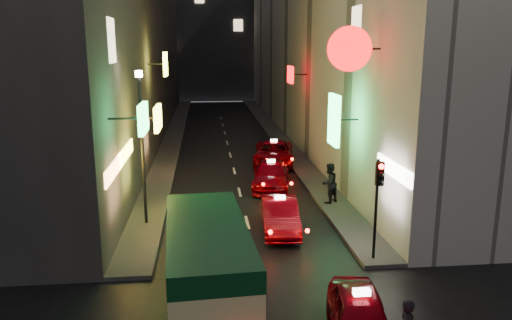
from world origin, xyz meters
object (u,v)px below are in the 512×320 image
object	(u,v)px
minibus	(207,258)
lamp_post	(142,138)
taxi_near	(360,315)
traffic_light	(378,188)

from	to	relation	value
minibus	lamp_post	size ratio (longest dim) A/B	0.99
minibus	taxi_near	xyz separation A→B (m)	(3.78, -1.78, -0.90)
taxi_near	lamp_post	size ratio (longest dim) A/B	0.79
traffic_light	lamp_post	xyz separation A→B (m)	(-8.20, 4.53, 1.04)
minibus	traffic_light	xyz separation A→B (m)	(5.71, 2.70, 1.04)
minibus	traffic_light	distance (m)	6.40
minibus	lamp_post	bearing A→B (deg)	109.02
traffic_light	taxi_near	bearing A→B (deg)	-113.35
minibus	traffic_light	bearing A→B (deg)	25.28
taxi_near	traffic_light	size ratio (longest dim) A/B	1.40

